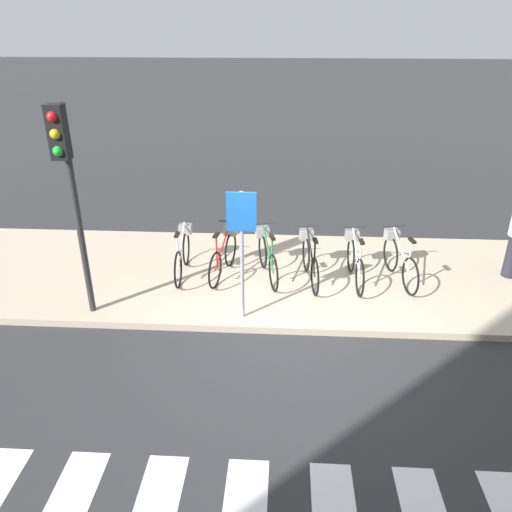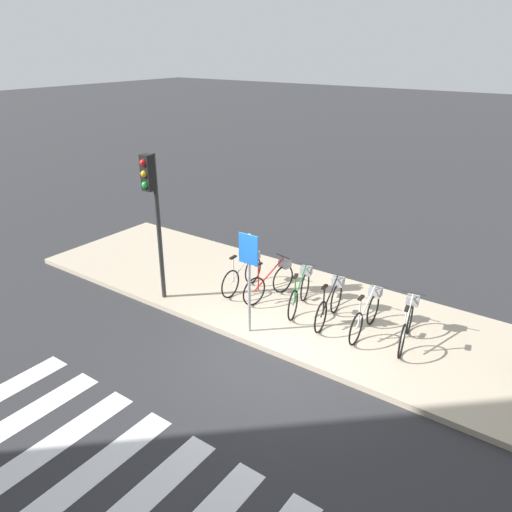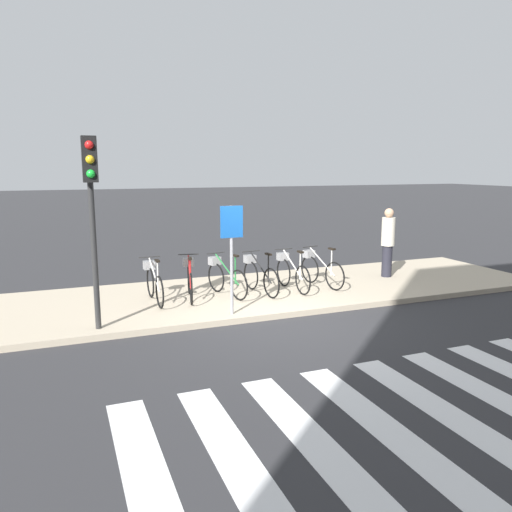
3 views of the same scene
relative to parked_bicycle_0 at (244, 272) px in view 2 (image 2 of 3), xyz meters
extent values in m
plane|color=#2D2D30|center=(1.99, -1.78, -0.55)|extent=(120.00, 120.00, 0.00)
cube|color=#B7A88E|center=(1.99, 0.07, -0.49)|extent=(14.90, 3.70, 0.12)
torus|color=black|center=(0.02, -0.55, -0.10)|extent=(0.06, 0.67, 0.67)
torus|color=black|center=(-0.01, 0.36, -0.10)|extent=(0.06, 0.67, 0.67)
cylinder|color=beige|center=(0.00, -0.10, 0.17)|extent=(0.06, 0.94, 0.57)
cylinder|color=beige|center=(0.01, -0.43, 0.20)|extent=(0.03, 0.03, 0.60)
cube|color=black|center=(0.01, -0.43, 0.52)|extent=(0.08, 0.20, 0.04)
cylinder|color=#262626|center=(-0.01, 0.36, 0.47)|extent=(0.46, 0.04, 0.02)
cube|color=gray|center=(-0.01, 0.41, 0.28)|extent=(0.25, 0.21, 0.18)
torus|color=black|center=(0.67, -0.53, -0.10)|extent=(0.17, 0.66, 0.67)
torus|color=black|center=(0.85, 0.37, -0.10)|extent=(0.17, 0.66, 0.67)
cylinder|color=red|center=(0.76, -0.08, 0.17)|extent=(0.21, 0.92, 0.57)
cylinder|color=red|center=(0.70, -0.41, 0.20)|extent=(0.04, 0.04, 0.60)
cube|color=black|center=(0.70, -0.41, 0.52)|extent=(0.11, 0.21, 0.04)
cylinder|color=#262626|center=(0.85, 0.37, 0.47)|extent=(0.46, 0.11, 0.02)
cube|color=gray|center=(0.86, 0.42, 0.28)|extent=(0.27, 0.24, 0.18)
torus|color=black|center=(1.70, -0.57, -0.10)|extent=(0.20, 0.66, 0.67)
torus|color=black|center=(1.47, 0.32, -0.10)|extent=(0.20, 0.66, 0.67)
cylinder|color=#267238|center=(1.59, -0.13, 0.17)|extent=(0.27, 0.91, 0.57)
cylinder|color=#267238|center=(1.67, -0.45, 0.20)|extent=(0.04, 0.04, 0.60)
cube|color=black|center=(1.67, -0.45, 0.52)|extent=(0.12, 0.21, 0.04)
cylinder|color=#262626|center=(1.47, 0.32, 0.47)|extent=(0.45, 0.14, 0.02)
cube|color=gray|center=(1.46, 0.37, 0.28)|extent=(0.28, 0.25, 0.18)
torus|color=black|center=(2.42, -0.67, -0.10)|extent=(0.12, 0.67, 0.67)
torus|color=black|center=(2.30, 0.24, -0.10)|extent=(0.12, 0.67, 0.67)
cylinder|color=black|center=(2.36, -0.21, 0.17)|extent=(0.16, 0.93, 0.57)
cylinder|color=black|center=(2.40, -0.54, 0.20)|extent=(0.04, 0.04, 0.60)
cube|color=black|center=(2.40, -0.54, 0.52)|extent=(0.10, 0.21, 0.04)
cylinder|color=#262626|center=(2.30, 0.24, 0.47)|extent=(0.46, 0.08, 0.02)
cube|color=gray|center=(2.29, 0.29, 0.28)|extent=(0.26, 0.23, 0.18)
torus|color=black|center=(3.19, -0.66, -0.10)|extent=(0.07, 0.67, 0.67)
torus|color=black|center=(3.14, 0.25, -0.10)|extent=(0.07, 0.67, 0.67)
cylinder|color=beige|center=(3.16, -0.21, 0.17)|extent=(0.08, 0.94, 0.57)
cylinder|color=beige|center=(3.18, -0.54, 0.20)|extent=(0.03, 0.03, 0.60)
cube|color=black|center=(3.18, -0.54, 0.52)|extent=(0.08, 0.20, 0.04)
cylinder|color=#262626|center=(3.14, 0.25, 0.47)|extent=(0.46, 0.05, 0.02)
cube|color=gray|center=(3.14, 0.30, 0.28)|extent=(0.25, 0.21, 0.18)
torus|color=black|center=(4.06, -0.56, -0.10)|extent=(0.16, 0.66, 0.67)
torus|color=black|center=(3.89, 0.34, -0.10)|extent=(0.16, 0.66, 0.67)
cylinder|color=beige|center=(3.98, -0.11, 0.17)|extent=(0.21, 0.92, 0.57)
cylinder|color=beige|center=(4.04, -0.44, 0.20)|extent=(0.04, 0.04, 0.60)
cube|color=black|center=(4.04, -0.44, 0.52)|extent=(0.11, 0.21, 0.04)
cylinder|color=#262626|center=(3.89, 0.34, 0.47)|extent=(0.46, 0.11, 0.02)
cube|color=gray|center=(3.88, 0.39, 0.28)|extent=(0.27, 0.24, 0.18)
cylinder|color=#2D2D2D|center=(-1.25, -1.43, 1.23)|extent=(0.10, 0.10, 3.32)
cube|color=black|center=(-1.25, -1.61, 2.51)|extent=(0.24, 0.20, 0.75)
sphere|color=red|center=(-1.25, -1.71, 2.74)|extent=(0.14, 0.14, 0.14)
sphere|color=gold|center=(-1.25, -1.71, 2.51)|extent=(0.14, 0.14, 0.14)
sphere|color=green|center=(-1.25, -1.71, 2.28)|extent=(0.14, 0.14, 0.14)
cylinder|color=#99999E|center=(1.24, -1.48, 0.62)|extent=(0.06, 0.06, 2.11)
cube|color=#1959B2|center=(1.24, -1.50, 1.37)|extent=(0.44, 0.03, 0.60)
camera|label=1|loc=(1.86, -8.30, 3.92)|focal=35.00mm
camera|label=2|loc=(6.44, -8.50, 4.97)|focal=35.00mm
camera|label=3|loc=(-1.78, -10.34, 2.40)|focal=35.00mm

